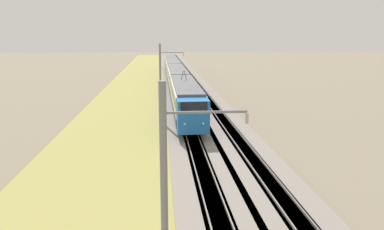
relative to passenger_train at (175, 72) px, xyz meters
The scene contains 8 objects.
ballast_main 16.86m from the passenger_train, behind, with size 240.00×4.40×0.30m.
ballast_adjacent 17.32m from the passenger_train, 166.70° to the right, with size 240.00×4.40×0.30m.
track_main 16.86m from the passenger_train, behind, with size 240.00×1.57×0.45m.
track_adjacent 17.32m from the passenger_train, 166.70° to the right, with size 240.00×1.57×0.45m.
grass_verge 17.98m from the passenger_train, 159.65° to the left, with size 240.00×12.69×0.12m.
passenger_train is the anchor object (origin of this frame).
catenary_mast_near 60.05m from the passenger_train, behind, with size 0.22×2.56×8.15m.
catenary_mast_mid 31.81m from the passenger_train, behind, with size 0.22×2.56×8.49m.
Camera 1 is at (-3.52, 2.84, 9.40)m, focal length 35.00 mm.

